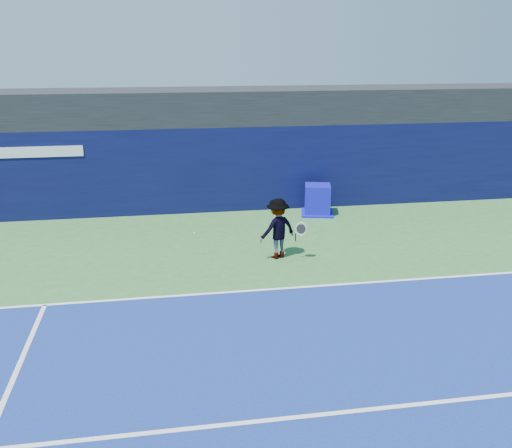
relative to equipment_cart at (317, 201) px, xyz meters
name	(u,v)px	position (x,y,z in m)	size (l,w,h in m)	color
ground	(286,353)	(-3.15, -9.18, -0.48)	(80.00, 80.00, 0.00)	#357132
baseline	(260,290)	(-3.15, -6.18, -0.47)	(24.00, 0.10, 0.01)	white
service_line	(313,415)	(-3.15, -11.18, -0.47)	(24.00, 0.10, 0.01)	white
stadium_band	(220,106)	(-3.15, 2.32, 3.12)	(36.00, 3.00, 1.20)	black
back_wall_assembly	(223,168)	(-3.15, 1.32, 1.02)	(36.00, 1.03, 3.00)	#0A0C37
equipment_cart	(317,201)	(0.00, 0.00, 0.00)	(1.32, 1.32, 1.05)	#100CB2
tennis_player	(278,228)	(-2.26, -4.02, 0.37)	(1.38, 1.01, 1.70)	silver
tennis_ball	(194,233)	(-4.54, -3.60, 0.22)	(0.06, 0.06, 0.06)	yellow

